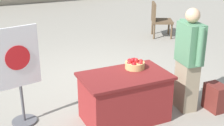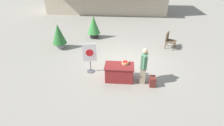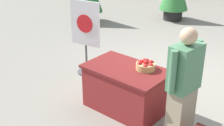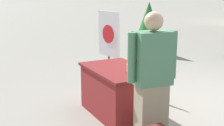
{
  "view_description": "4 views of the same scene",
  "coord_description": "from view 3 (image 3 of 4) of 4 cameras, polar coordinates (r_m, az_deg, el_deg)",
  "views": [
    {
      "loc": [
        -2.07,
        -5.0,
        2.44
      ],
      "look_at": [
        -0.16,
        -0.86,
        0.69
      ],
      "focal_mm": 50.0,
      "sensor_mm": 36.0,
      "label": 1
    },
    {
      "loc": [
        -0.02,
        -7.78,
        4.56
      ],
      "look_at": [
        -0.53,
        -1.36,
        0.79
      ],
      "focal_mm": 28.0,
      "sensor_mm": 36.0,
      "label": 2
    },
    {
      "loc": [
        2.35,
        -4.76,
        2.74
      ],
      "look_at": [
        -0.43,
        -1.49,
        0.76
      ],
      "focal_mm": 50.0,
      "sensor_mm": 36.0,
      "label": 3
    },
    {
      "loc": [
        3.63,
        -3.48,
        1.83
      ],
      "look_at": [
        -0.29,
        -1.48,
        0.78
      ],
      "focal_mm": 50.0,
      "sensor_mm": 36.0,
      "label": 4
    }
  ],
  "objects": [
    {
      "name": "ground_plane",
      "position": [
        5.98,
        12.43,
        -3.15
      ],
      "size": [
        120.0,
        120.0,
        0.0
      ],
      "primitive_type": "plane",
      "color": "gray"
    },
    {
      "name": "apple_basket",
      "position": [
        4.65,
        6.17,
        -0.42
      ],
      "size": [
        0.29,
        0.29,
        0.16
      ],
      "color": "tan",
      "rests_on": "display_table"
    },
    {
      "name": "poster_board",
      "position": [
        5.85,
        -4.87,
        5.24
      ],
      "size": [
        0.61,
        0.36,
        1.43
      ],
      "rotation": [
        0.0,
        0.0,
        -1.38
      ],
      "color": "#4C4C51",
      "rests_on": "ground_plane"
    },
    {
      "name": "display_table",
      "position": [
        4.85,
        2.53,
        -4.71
      ],
      "size": [
        1.26,
        0.77,
        0.71
      ],
      "color": "maroon",
      "rests_on": "ground_plane"
    },
    {
      "name": "person_visitor",
      "position": [
        4.08,
        12.9,
        -4.17
      ],
      "size": [
        0.31,
        0.61,
        1.59
      ],
      "rotation": [
        0.0,
        0.0,
        3.03
      ],
      "color": "gray",
      "rests_on": "ground_plane"
    }
  ]
}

